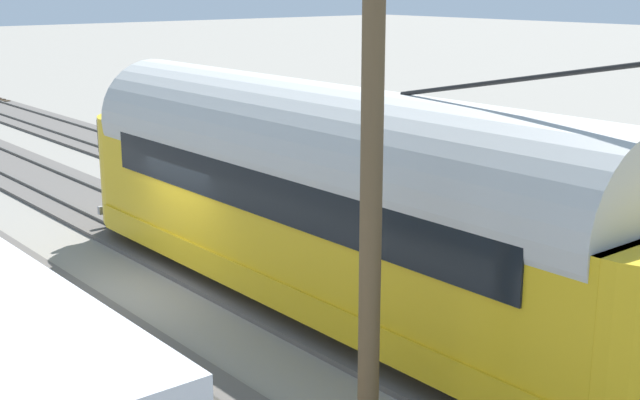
{
  "coord_description": "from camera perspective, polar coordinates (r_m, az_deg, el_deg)",
  "views": [
    {
      "loc": [
        7.37,
        14.7,
        6.03
      ],
      "look_at": [
        -2.89,
        2.09,
        1.86
      ],
      "focal_mm": 47.74,
      "sensor_mm": 36.0,
      "label": 1
    }
  ],
  "objects": [
    {
      "name": "track_third_siding",
      "position": [
        16.97,
        -18.9,
        -7.06
      ],
      "size": [
        2.8,
        80.0,
        0.18
      ],
      "color": "#56514C",
      "rests_on": "ground"
    },
    {
      "name": "track_streetcar_siding",
      "position": [
        21.34,
        3.6,
        -1.92
      ],
      "size": [
        2.8,
        80.0,
        0.18
      ],
      "color": "#56514C",
      "rests_on": "ground"
    },
    {
      "name": "switch_stand",
      "position": [
        30.72,
        -8.89,
        4.2
      ],
      "size": [
        0.5,
        0.3,
        1.24
      ],
      "color": "black",
      "rests_on": "ground"
    },
    {
      "name": "vintage_streetcar",
      "position": [
        15.53,
        0.26,
        0.29
      ],
      "size": [
        2.65,
        15.49,
        5.03
      ],
      "color": "gold",
      "rests_on": "ground"
    },
    {
      "name": "track_adjacent_siding",
      "position": [
        18.78,
        -6.31,
        -4.28
      ],
      "size": [
        2.8,
        80.0,
        0.18
      ],
      "color": "#56514C",
      "rests_on": "ground"
    },
    {
      "name": "ground_plane",
      "position": [
        17.52,
        -11.79,
        -6.08
      ],
      "size": [
        220.0,
        220.0,
        0.0
      ],
      "primitive_type": "plane",
      "color": "gray"
    },
    {
      "name": "catenary_pole_mid_near",
      "position": [
        10.55,
        3.78,
        0.11
      ],
      "size": [
        2.89,
        0.28,
        6.54
      ],
      "color": "brown",
      "rests_on": "ground"
    }
  ]
}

